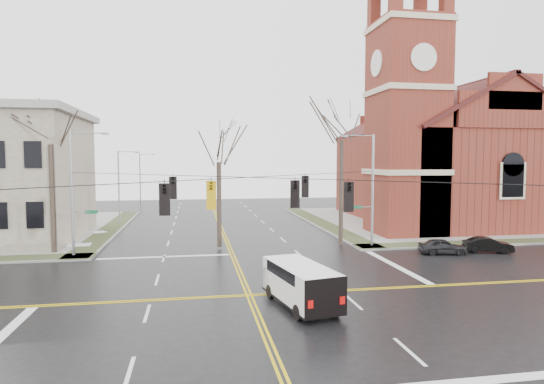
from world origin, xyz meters
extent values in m
plane|color=black|center=(0.00, 0.00, 0.00)|extent=(120.00, 120.00, 0.00)
cube|color=gray|center=(25.00, 25.00, 0.07)|extent=(30.00, 30.00, 0.15)
cube|color=#363E22|center=(11.20, 25.00, 0.15)|extent=(2.00, 30.00, 0.02)
cube|color=#363E22|center=(25.00, 11.20, 0.15)|extent=(30.00, 2.00, 0.02)
cube|color=#363E22|center=(-11.20, 25.00, 0.15)|extent=(2.00, 30.00, 0.02)
cube|color=gold|center=(-0.12, 0.00, 0.01)|extent=(0.12, 100.00, 0.01)
cube|color=gold|center=(0.12, 0.00, 0.01)|extent=(0.12, 100.00, 0.01)
cube|color=gold|center=(0.00, -0.12, 0.01)|extent=(100.00, 0.12, 0.01)
cube|color=gold|center=(0.00, 0.12, 0.01)|extent=(100.00, 0.12, 0.01)
cube|color=silver|center=(5.00, -10.50, 0.01)|extent=(9.50, 0.50, 0.01)
cube|color=silver|center=(-5.00, 10.50, 0.01)|extent=(9.50, 0.50, 0.01)
cube|color=silver|center=(10.50, 5.00, 0.01)|extent=(0.50, 9.50, 0.01)
cube|color=maroon|center=(17.00, 17.00, 10.00)|extent=(6.00, 6.00, 20.00)
cube|color=beige|center=(17.00, 17.00, 19.50)|extent=(6.30, 6.30, 0.50)
cylinder|color=silver|center=(17.00, 13.95, 16.00)|extent=(2.40, 0.15, 2.40)
cylinder|color=silver|center=(13.95, 17.00, 16.00)|extent=(0.15, 2.40, 2.40)
cube|color=maroon|center=(26.00, 26.00, 5.00)|extent=(18.00, 24.00, 10.00)
cube|color=maroon|center=(16.80, 20.00, 2.20)|extent=(2.00, 5.00, 4.40)
cylinder|color=gray|center=(11.50, 11.50, 4.65)|extent=(0.20, 0.20, 9.00)
cylinder|color=gray|center=(10.90, 11.50, 3.30)|extent=(1.20, 0.06, 0.06)
cube|color=#0E5631|center=(10.20, 11.50, 3.30)|extent=(0.90, 0.04, 0.25)
cylinder|color=gray|center=(10.30, 11.50, 9.05)|extent=(2.40, 0.08, 0.08)
cube|color=gray|center=(9.10, 11.50, 9.00)|extent=(0.50, 0.22, 0.15)
cylinder|color=gray|center=(-11.50, 11.50, 4.65)|extent=(0.20, 0.20, 9.00)
cylinder|color=gray|center=(-10.90, 11.50, 3.30)|extent=(1.20, 0.06, 0.06)
cube|color=#0E5631|center=(-10.20, 11.50, 3.30)|extent=(0.90, 0.04, 0.25)
cylinder|color=gray|center=(-10.30, 11.50, 9.05)|extent=(2.40, 0.08, 0.08)
cube|color=gray|center=(-9.10, 11.50, 9.00)|extent=(0.50, 0.22, 0.15)
cylinder|color=black|center=(0.00, 0.00, 6.20)|extent=(23.02, 23.02, 0.03)
cylinder|color=black|center=(0.00, 0.00, 6.20)|extent=(23.02, 23.02, 0.03)
imported|color=black|center=(-4.00, -4.00, 5.45)|extent=(0.21, 0.26, 1.30)
imported|color=black|center=(4.00, 4.00, 5.45)|extent=(0.21, 0.26, 1.30)
imported|color=#CF9D0C|center=(-2.00, -2.00, 5.45)|extent=(0.21, 0.26, 1.30)
imported|color=black|center=(-4.00, 4.00, 5.45)|extent=(0.21, 0.26, 1.30)
imported|color=black|center=(4.00, -4.00, 5.45)|extent=(0.21, 0.26, 1.30)
imported|color=black|center=(2.00, -2.00, 5.45)|extent=(0.21, 0.26, 1.30)
cylinder|color=gray|center=(-10.80, 28.00, 4.10)|extent=(0.16, 0.16, 8.00)
cylinder|color=gray|center=(-9.80, 28.00, 8.00)|extent=(2.00, 0.07, 0.07)
cube|color=gray|center=(-8.80, 28.00, 7.95)|extent=(0.45, 0.20, 0.13)
cylinder|color=gray|center=(-10.80, 48.00, 4.10)|extent=(0.16, 0.16, 8.00)
cylinder|color=gray|center=(-9.80, 48.00, 8.00)|extent=(2.00, 0.07, 0.07)
cube|color=gray|center=(-8.80, 48.00, 7.95)|extent=(0.45, 0.20, 0.13)
cube|color=white|center=(2.25, -2.22, 1.18)|extent=(3.00, 5.51, 1.67)
cube|color=white|center=(1.83, -0.10, 0.93)|extent=(2.15, 1.26, 1.18)
cube|color=black|center=(1.76, 0.24, 1.48)|extent=(1.81, 0.47, 0.79)
cube|color=black|center=(2.21, -2.03, 1.72)|extent=(2.69, 3.87, 0.54)
cube|color=#B70C0A|center=(2.02, -4.98, 0.98)|extent=(0.25, 0.11, 0.33)
cube|color=#B70C0A|center=(3.52, -4.68, 0.98)|extent=(0.25, 0.11, 0.33)
cube|color=black|center=(2.25, -2.22, 0.32)|extent=(3.05, 5.57, 0.10)
cylinder|color=black|center=(1.03, -0.71, 0.35)|extent=(0.39, 0.74, 0.71)
cylinder|color=black|center=(2.80, -0.36, 0.35)|extent=(0.39, 0.74, 0.71)
cylinder|color=black|center=(1.70, -4.09, 0.35)|extent=(0.39, 0.74, 0.71)
cylinder|color=black|center=(3.48, -3.74, 0.35)|extent=(0.39, 0.74, 0.71)
imported|color=black|center=(15.66, 7.92, 0.59)|extent=(3.68, 2.04, 1.18)
imported|color=black|center=(19.44, 7.89, 0.59)|extent=(3.78, 2.22, 1.18)
cylinder|color=#342A21|center=(-13.25, 12.94, 4.20)|extent=(0.36, 0.36, 8.11)
cylinder|color=#342A21|center=(-0.81, 12.92, 3.54)|extent=(0.36, 0.36, 6.79)
cylinder|color=#342A21|center=(9.28, 12.81, 4.44)|extent=(0.36, 0.36, 8.58)
camera|label=1|loc=(-2.81, -23.26, 7.07)|focal=30.00mm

